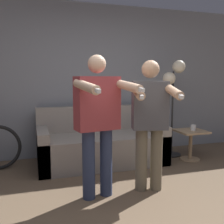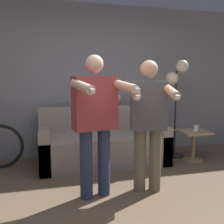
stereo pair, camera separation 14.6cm
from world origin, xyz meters
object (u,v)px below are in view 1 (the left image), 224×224
object	(u,v)px
couch	(101,145)
cat	(107,101)
person_right	(150,118)
person_left	(98,117)
side_table	(191,139)
cup	(193,128)
floor_lamp	(174,83)

from	to	relation	value
couch	cat	world-z (taller)	cat
person_right	person_left	bearing A→B (deg)	-166.67
couch	person_right	size ratio (longest dim) A/B	1.27
side_table	cup	size ratio (longest dim) A/B	5.47
cat	side_table	distance (m)	1.53
couch	floor_lamp	world-z (taller)	floor_lamp
couch	cup	xyz separation A→B (m)	(1.48, -0.29, 0.25)
cat	cup	size ratio (longest dim) A/B	5.93
floor_lamp	cup	size ratio (longest dim) A/B	18.24
person_left	floor_lamp	size ratio (longest dim) A/B	0.97
cat	cup	world-z (taller)	cat
couch	floor_lamp	bearing A→B (deg)	1.97
couch	cat	bearing A→B (deg)	60.67
cat	cup	xyz separation A→B (m)	(1.29, -0.63, -0.42)
couch	cup	distance (m)	1.53
floor_lamp	person_left	bearing A→B (deg)	-143.12
person_left	person_right	bearing A→B (deg)	-10.19
couch	side_table	size ratio (longest dim) A/B	3.97
couch	person_right	distance (m)	1.36
person_right	side_table	distance (m)	1.57
couch	person_left	bearing A→B (deg)	-106.22
person_left	cup	distance (m)	2.07
person_right	cup	bearing A→B (deg)	50.07
floor_lamp	cat	bearing A→B (deg)	164.89
person_left	side_table	bearing A→B (deg)	16.70
person_left	floor_lamp	bearing A→B (deg)	26.87
side_table	cup	world-z (taller)	cup
person_right	cat	world-z (taller)	person_right
couch	person_right	bearing A→B (deg)	-76.86
side_table	cat	bearing A→B (deg)	153.64
cat	floor_lamp	bearing A→B (deg)	-15.11
floor_lamp	cup	bearing A→B (deg)	-60.74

